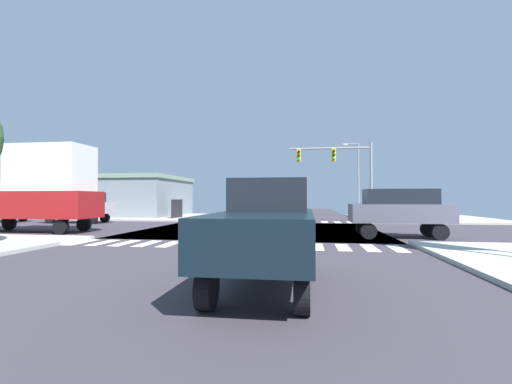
{
  "coord_description": "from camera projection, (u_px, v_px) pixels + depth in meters",
  "views": [
    {
      "loc": [
        2.89,
        -21.14,
        1.89
      ],
      "look_at": [
        -0.81,
        4.01,
        2.36
      ],
      "focal_mm": 24.51,
      "sensor_mm": 36.0,
      "label": 1
    }
  ],
  "objects": [
    {
      "name": "ground",
      "position": [
        260.0,
        230.0,
        21.29
      ],
      "size": [
        90.0,
        90.0,
        0.05
      ],
      "color": "#3B353D"
    },
    {
      "name": "sidewalk_corner_nw",
      "position": [
        148.0,
        217.0,
        35.06
      ],
      "size": [
        12.0,
        12.0,
        0.14
      ],
      "color": "#B4A69E",
      "rests_on": "ground"
    },
    {
      "name": "traffic_signal_mast",
      "position": [
        338.0,
        164.0,
        27.44
      ],
      "size": [
        6.43,
        0.55,
        6.26
      ],
      "color": "gray",
      "rests_on": "ground"
    },
    {
      "name": "box_truck_queued_1",
      "position": [
        37.0,
        186.0,
        19.65
      ],
      "size": [
        7.2,
        2.4,
        4.85
      ],
      "rotation": [
        0.0,
        0.0,
        1.57
      ],
      "color": "black",
      "rests_on": "ground"
    },
    {
      "name": "pickup_farside_1",
      "position": [
        267.0,
        226.0,
        7.7
      ],
      "size": [
        2.0,
        5.1,
        2.35
      ],
      "color": "black",
      "rests_on": "ground"
    },
    {
      "name": "suv_leading_3",
      "position": [
        399.0,
        209.0,
        16.8
      ],
      "size": [
        4.6,
        1.96,
        2.34
      ],
      "rotation": [
        0.0,
        0.0,
        1.57
      ],
      "color": "black",
      "rests_on": "ground"
    },
    {
      "name": "pickup_trailing_2",
      "position": [
        80.0,
        206.0,
        26.88
      ],
      "size": [
        5.1,
        2.0,
        2.35
      ],
      "rotation": [
        0.0,
        0.0,
        4.71
      ],
      "color": "black",
      "rests_on": "ground"
    },
    {
      "name": "crosswalk_near",
      "position": [
        229.0,
        245.0,
        14.11
      ],
      "size": [
        13.5,
        2.0,
        0.01
      ],
      "color": "white",
      "rests_on": "ground"
    },
    {
      "name": "bank_building",
      "position": [
        113.0,
        196.0,
        37.11
      ],
      "size": [
        16.02,
        10.19,
        4.18
      ],
      "color": "gray",
      "rests_on": "ground"
    },
    {
      "name": "street_lamp",
      "position": [
        356.0,
        172.0,
        37.0
      ],
      "size": [
        1.78,
        0.32,
        7.79
      ],
      "color": "gray",
      "rests_on": "ground"
    },
    {
      "name": "crosswalk_far",
      "position": [
        269.0,
        221.0,
        28.55
      ],
      "size": [
        13.5,
        2.0,
        0.01
      ],
      "color": "white",
      "rests_on": "ground"
    },
    {
      "name": "sidewalk_corner_ne",
      "position": [
        421.0,
        219.0,
        31.27
      ],
      "size": [
        12.0,
        12.0,
        0.14
      ],
      "color": "#B2ADA3",
      "rests_on": "ground"
    },
    {
      "name": "suv_middle_4",
      "position": [
        277.0,
        201.0,
        56.82
      ],
      "size": [
        1.96,
        4.6,
        2.34
      ],
      "rotation": [
        0.0,
        0.0,
        3.14
      ],
      "color": "black",
      "rests_on": "ground"
    }
  ]
}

